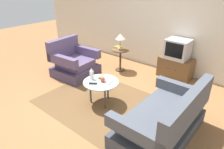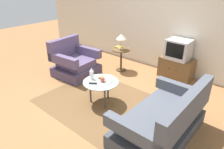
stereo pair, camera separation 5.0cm
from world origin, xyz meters
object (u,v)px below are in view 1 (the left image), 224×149
Objects in this scene: tv_remote_silver at (110,82)px; book at (118,47)px; television at (178,49)px; vase at (92,74)px; bowl at (101,77)px; armchair at (74,64)px; couch at (164,121)px; coffee_table at (101,84)px; side_table at (120,55)px; table_lamp at (120,37)px; tv_remote_dark at (93,83)px; mug at (103,80)px; tv_stand at (175,68)px.

tv_remote_silver is 1.78m from book.
television reaches higher than vase.
television is at bearing 69.31° from bowl.
armchair reaches higher than book.
coffee_table is at bearing 87.07° from couch.
couch is 2.65× the size of side_table.
vase is (-0.82, -2.05, -0.15)m from television.
tv_remote_dark is (0.63, -1.63, -0.43)m from table_lamp.
vase is at bearing -72.57° from table_lamp.
mug is at bearing -59.24° from book.
couch reaches higher than vase.
coffee_table is 0.18m from tv_remote_dark.
tv_remote_dark is (-0.08, -0.18, -0.04)m from mug.
book is (-0.99, 1.47, 0.12)m from tv_remote_silver.
couch is at bearing -7.01° from bowl.
table_lamp is 3.15× the size of mug.
mug is at bearing -63.86° from table_lamp.
mug is at bearing 20.21° from coffee_table.
television is at bearing 19.92° from couch.
armchair is 2.84m from couch.
tv_remote_dark is (0.62, -1.64, 0.06)m from side_table.
couch is 2.64m from table_lamp.
tv_stand is at bearing 73.18° from coffee_table.
tv_remote_silver is (-0.45, -1.94, -0.25)m from television.
tv_remote_dark is (1.36, -0.68, 0.18)m from armchair.
vase is 1.52× the size of tv_remote_silver.
mug is (0.24, 0.05, -0.07)m from vase.
side_table is 4.61× the size of mug.
armchair reaches higher than tv_remote_dark.
mug is (-1.33, 0.09, 0.23)m from couch.
side_table is (0.74, 0.96, 0.12)m from armchair.
tv_remote_dark is (-0.66, -2.18, -0.25)m from television.
tv_stand is at bearing 23.71° from table_lamp.
mug reaches higher than tv_remote_dark.
table_lamp reaches higher than armchair.
coffee_table is 1.77m from book.
side_table is 4.46× the size of bowl.
coffee_table is at bearing 37.28° from tv_remote_dark.
bowl is at bearing -67.48° from side_table.
vase reaches higher than tv_stand.
book reaches higher than tv_stand.
couch is 2.56m from side_table.
coffee_table is at bearing 10.57° from vase.
couch is 1.23m from tv_remote_silver.
couch reaches higher than tv_remote_dark.
table_lamp is 1.61m from vase.
vase is (0.47, -1.50, -0.33)m from table_lamp.
television is 2.29m from tv_remote_dark.
tv_stand is at bearing 69.51° from bowl.
tv_stand reaches higher than tv_remote_dark.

